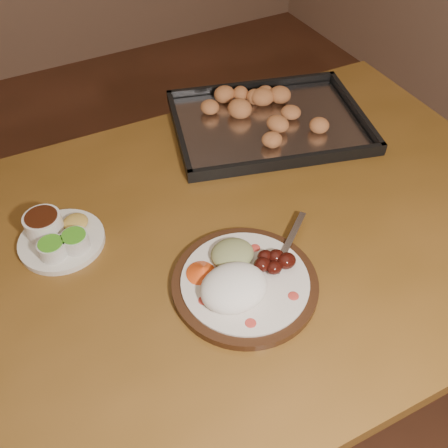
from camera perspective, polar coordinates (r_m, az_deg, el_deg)
ground at (r=1.74m, az=-12.95°, el=-15.10°), size 4.00×4.00×0.00m
dining_table at (r=1.07m, az=-2.69°, el=-5.60°), size 1.53×0.94×0.75m
dinner_plate at (r=0.91m, az=2.00°, el=-6.44°), size 0.33×0.27×0.06m
condiment_saucer at (r=1.03m, az=-18.47°, el=-1.27°), size 0.17×0.17×0.06m
baking_tray at (r=1.29m, az=5.13°, el=11.64°), size 0.55×0.46×0.05m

